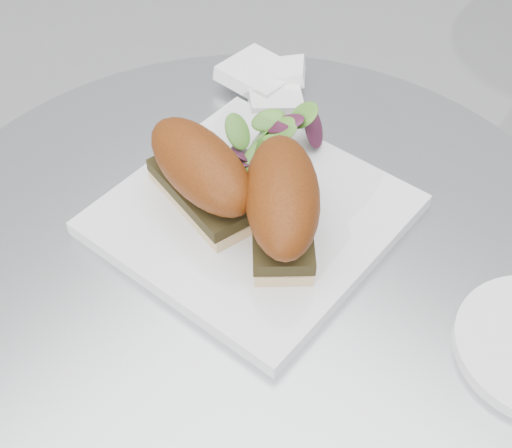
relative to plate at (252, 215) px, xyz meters
The scene contains 6 objects.
table 0.26m from the plate, 53.41° to the right, with size 0.70×0.70×0.73m.
plate is the anchor object (origin of this frame).
sandwich_left 0.07m from the plate, 150.20° to the right, with size 0.16×0.10×0.08m.
sandwich_right 0.07m from the plate, ahead, with size 0.15×0.16×0.08m.
salad 0.09m from the plate, 110.00° to the left, with size 0.10×0.10×0.05m, color #5E9330, non-canonical shape.
napkin 0.21m from the plate, 124.97° to the left, with size 0.10×0.10×0.02m, color white, non-canonical shape.
Camera 1 is at (0.28, -0.33, 1.26)m, focal length 50.00 mm.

